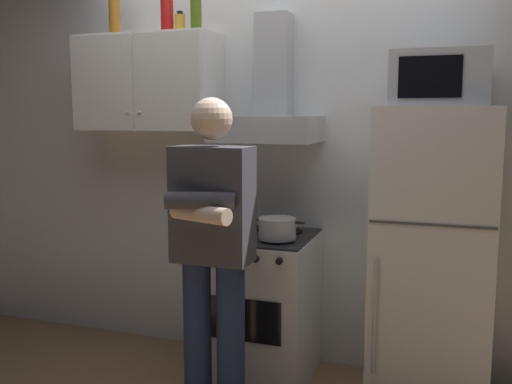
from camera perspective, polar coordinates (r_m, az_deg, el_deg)
The scene contains 12 objects.
back_wall_tiled at distance 3.57m, azimuth 3.17°, elevation 4.44°, with size 4.80×0.10×2.70m, color white.
upper_cabinet at distance 3.69m, azimuth -10.82°, elevation 10.64°, with size 0.90×0.37×0.60m.
stove_oven at distance 3.43m, azimuth 0.59°, elevation -11.36°, with size 0.60×0.62×0.87m.
range_hood at distance 3.36m, azimuth 1.31°, elevation 8.46°, with size 0.60×0.44×0.75m.
refrigerator at distance 3.17m, azimuth 17.23°, elevation -6.44°, with size 0.60×0.62×1.60m.
microwave at distance 3.10m, azimuth 17.96°, elevation 10.77°, with size 0.48×0.37×0.28m.
person_standing at distance 2.77m, azimuth -4.40°, elevation -5.98°, with size 0.38×0.33×1.64m.
cooking_pot at distance 3.15m, azimuth 2.16°, elevation -3.68°, with size 0.31×0.21×0.12m.
bottle_soda_red at distance 3.63m, azimuth -8.95°, elevation 17.65°, with size 0.08×0.08×0.28m.
bottle_olive_oil at distance 3.55m, azimuth -6.06°, elevation 17.59°, with size 0.07×0.07×0.24m.
bottle_liquor_amber at distance 3.84m, azimuth -14.06°, elevation 17.15°, with size 0.07×0.07×0.31m.
bottle_spice_jar at distance 3.58m, azimuth -7.65°, elevation 16.51°, with size 0.06×0.06×0.12m.
Camera 1 is at (0.98, -2.82, 1.56)m, focal length 39.77 mm.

